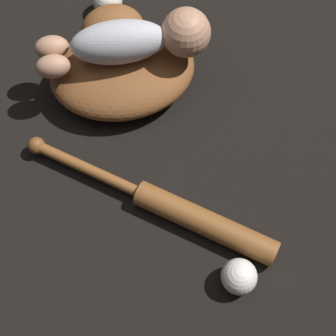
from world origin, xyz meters
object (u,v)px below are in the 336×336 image
Objects in this scene: baby_figure at (135,40)px; baseball at (240,276)px; baseball_spare at (108,2)px; baseball_glove at (121,63)px; baseball_bat at (179,211)px.

baseball is at bearing -97.07° from baby_figure.
baseball_spare is at bearing 81.94° from baseball.
baseball_glove is at bearing 86.03° from baseball.
baseball is at bearing -98.06° from baseball_spare.
baseball_bat is 7.01× the size of baseball.
baseball_bat is at bearing 99.32° from baseball.
baby_figure is 0.37m from baseball_bat.
baseball_glove reaches higher than baseball.
baseball_glove is 0.38m from baseball_bat.
baby_figure is 0.53m from baseball.
baseball_spare is (0.11, 0.74, 0.00)m from baseball.
baby_figure is 5.20× the size of baseball.
baseball_glove is 0.11m from baby_figure.
baseball and baseball_spare have the same top height.
baseball_glove is at bearing -109.25° from baseball_spare.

